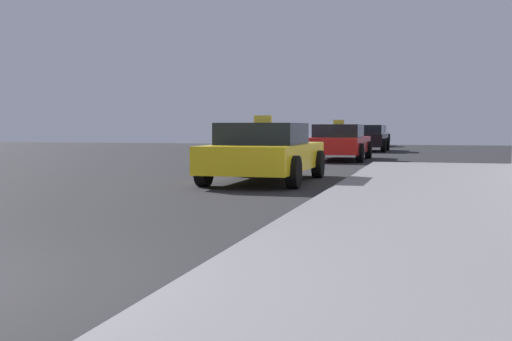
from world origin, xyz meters
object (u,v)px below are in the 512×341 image
object	(u,v)px
car_black	(366,138)
car_silver	(374,134)
car_red	(339,142)
car_yellow	(265,152)
car_blue	(363,135)

from	to	relation	value
car_black	car_silver	size ratio (longest dim) A/B	0.91
car_red	car_silver	world-z (taller)	car_red
car_yellow	car_black	distance (m)	18.34
car_blue	car_silver	bearing A→B (deg)	90.03
car_blue	car_black	bearing A→B (deg)	-82.96
car_yellow	car_black	bearing A→B (deg)	88.81
car_red	car_blue	size ratio (longest dim) A/B	1.03
car_silver	car_red	bearing A→B (deg)	-87.92
car_red	car_blue	xyz separation A→B (m)	(-0.93, 17.07, -0.00)
car_yellow	car_blue	xyz separation A→B (m)	(-0.65, 26.68, -0.00)
car_silver	car_yellow	bearing A→B (deg)	-88.93
car_yellow	car_red	bearing A→B (deg)	88.35
car_yellow	car_blue	size ratio (longest dim) A/B	0.97
car_blue	car_red	bearing A→B (deg)	-86.89
car_red	car_black	bearing A→B (deg)	89.32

